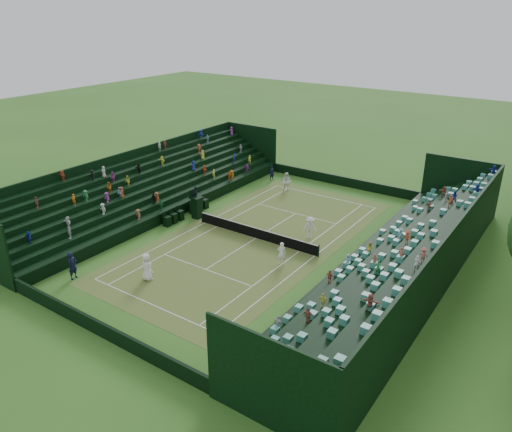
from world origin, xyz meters
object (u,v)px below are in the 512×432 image
Objects in this scene: player_near_west at (147,267)px; player_near_east at (282,253)px; player_far_east at (310,228)px; tennis_net at (256,233)px; umpire_chair at (197,205)px; player_far_west at (287,182)px.

player_near_east is at bearing -124.61° from player_near_west.
tennis_net is at bearing -179.38° from player_far_east.
umpire_chair is at bearing 155.63° from player_far_east.
player_far_west is at bearing 109.18° from tennis_net.
player_near_east is (10.87, -3.05, -0.38)m from umpire_chair.
tennis_net is 4.44m from player_far_east.
player_far_west is at bearing -81.31° from player_near_east.
tennis_net is 10.09m from player_near_west.
player_near_west is at bearing -105.11° from player_far_west.
umpire_chair reaches higher than tennis_net.
tennis_net is at bearing -89.95° from player_far_west.
tennis_net is at bearing -53.43° from player_near_east.
player_near_west is (-2.38, -9.79, 0.48)m from tennis_net.
player_far_west is (-7.90, 13.60, 0.10)m from player_near_east.
umpire_chair is 10.96m from player_far_west.
player_near_east is (6.44, 7.26, -0.11)m from player_near_west.
tennis_net is 6.88m from umpire_chair.
umpire_chair is 1.50× the size of player_far_west.
player_far_west is 1.07× the size of player_far_east.
player_near_east is 0.97× the size of player_far_east.
tennis_net is at bearing -4.36° from umpire_chair.
player_far_west reaches higher than player_near_east.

